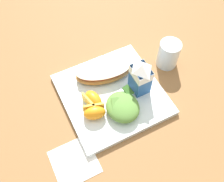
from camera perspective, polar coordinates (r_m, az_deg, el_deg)
The scene contains 9 objects.
ground at distance 0.75m, azimuth 0.00°, elevation -1.06°, with size 3.00×3.00×0.00m, color olive.
white_plate at distance 0.75m, azimuth 0.00°, elevation -0.74°, with size 0.28×0.28×0.02m, color silver.
cheesy_pizza_bread at distance 0.76m, azimuth -1.87°, elevation 4.35°, with size 0.11×0.18×0.04m.
green_salad_pile at distance 0.69m, azimuth 2.33°, elevation -3.58°, with size 0.10×0.09×0.04m.
milk_carton at distance 0.71m, azimuth 6.42°, elevation 3.32°, with size 0.06×0.05×0.11m.
orange_wedge_front at distance 0.71m, azimuth -4.29°, elevation -1.91°, with size 0.07×0.05×0.04m.
orange_wedge_middle at distance 0.69m, azimuth -3.93°, elevation -4.78°, with size 0.05×0.07×0.04m.
paper_napkin at distance 0.68m, azimuth -8.41°, elevation -15.36°, with size 0.11×0.11×0.00m, color white.
drinking_clear_cup at distance 0.81m, azimuth 12.51°, elevation 8.08°, with size 0.07×0.07×0.09m, color silver.
Camera 1 is at (0.35, -0.18, 0.64)m, focal length 40.85 mm.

